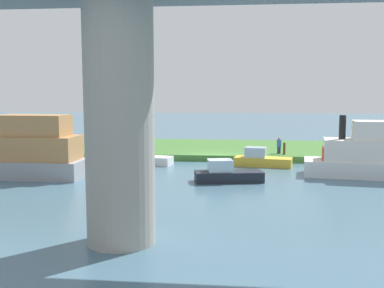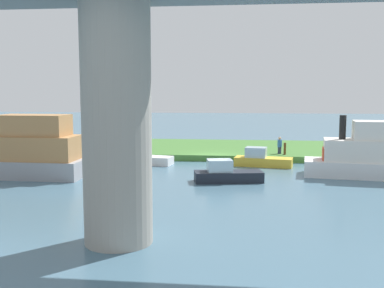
% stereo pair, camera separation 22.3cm
% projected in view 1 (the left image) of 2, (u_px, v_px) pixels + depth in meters
% --- Properties ---
extents(ground_plane, '(160.00, 160.00, 0.00)m').
position_uv_depth(ground_plane, '(212.00, 162.00, 36.35)').
color(ground_plane, '#476B7F').
extents(grassy_bank, '(80.00, 12.00, 0.50)m').
position_uv_depth(grassy_bank, '(216.00, 149.00, 42.25)').
color(grassy_bank, '#427533').
rests_on(grassy_bank, ground).
extents(bridge_pylon, '(2.54, 2.54, 8.94)m').
position_uv_depth(bridge_pylon, '(120.00, 123.00, 16.54)').
color(bridge_pylon, '#9E998E').
rests_on(bridge_pylon, ground).
extents(person_on_bank, '(0.41, 0.41, 1.39)m').
position_uv_depth(person_on_bank, '(279.00, 145.00, 37.33)').
color(person_on_bank, '#2D334C').
rests_on(person_on_bank, grassy_bank).
extents(mooring_post, '(0.20, 0.20, 0.97)m').
position_uv_depth(mooring_post, '(284.00, 149.00, 36.81)').
color(mooring_post, brown).
rests_on(mooring_post, grassy_bank).
extents(riverboat_paddlewheel, '(8.22, 3.71, 4.05)m').
position_uv_depth(riverboat_paddlewheel, '(371.00, 154.00, 29.76)').
color(riverboat_paddlewheel, white).
rests_on(riverboat_paddlewheel, ground).
extents(skiff_small, '(4.42, 2.27, 1.40)m').
position_uv_depth(skiff_small, '(227.00, 174.00, 28.33)').
color(skiff_small, '#1E232D').
rests_on(skiff_small, ground).
extents(houseboat_blue, '(4.25, 2.17, 1.35)m').
position_uv_depth(houseboat_blue, '(144.00, 158.00, 35.15)').
color(houseboat_blue, white).
rests_on(houseboat_blue, ground).
extents(motorboat_red, '(4.45, 2.24, 1.42)m').
position_uv_depth(motorboat_red, '(261.00, 159.00, 34.25)').
color(motorboat_red, gold).
rests_on(motorboat_red, ground).
extents(motorboat_white, '(8.86, 3.16, 4.49)m').
position_uv_depth(motorboat_white, '(22.00, 152.00, 29.77)').
color(motorboat_white, '#99999E').
rests_on(motorboat_white, ground).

